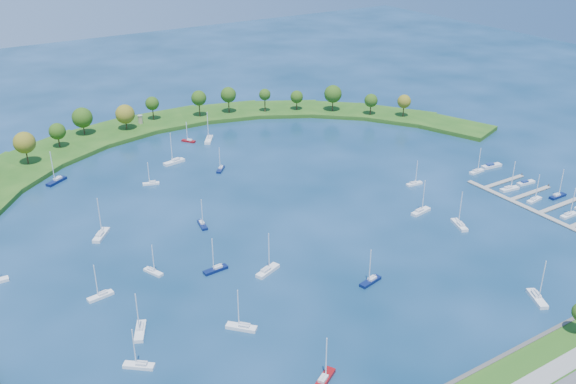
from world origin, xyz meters
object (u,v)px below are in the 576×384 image
moored_boat_7 (268,270)px  moored_boat_16 (209,139)px  moored_boat_2 (242,326)px  moored_boat_9 (460,224)px  moored_boat_13 (537,297)px  docked_boat_8 (510,188)px  dock_system (567,215)px  moored_boat_4 (140,330)px  moored_boat_18 (202,224)px  moored_boat_5 (139,364)px  docked_boat_10 (477,171)px  moored_boat_10 (174,161)px  docked_boat_6 (534,199)px  moored_boat_1 (371,280)px  moored_boat_21 (324,378)px  moored_boat_6 (101,295)px  moored_boat_19 (216,269)px  moored_boat_0 (414,183)px  moored_boat_12 (151,183)px  moored_boat_11 (421,211)px  docked_boat_7 (558,195)px  moored_boat_17 (101,234)px  moored_boat_3 (153,271)px  moored_boat_14 (189,140)px  docked_boat_4 (569,214)px  docked_boat_11 (491,166)px  harbor_tower (140,119)px  docked_boat_9 (526,183)px

moored_boat_7 → moored_boat_16: bearing=51.3°
moored_boat_2 → moored_boat_9: moored_boat_9 is taller
moored_boat_13 → docked_boat_8: moored_boat_13 is taller
dock_system → moored_boat_4: 159.03m
moored_boat_18 → moored_boat_13: bearing=44.0°
moored_boat_4 → moored_boat_9: bearing=114.7°
moored_boat_5 → docked_boat_10: moored_boat_5 is taller
moored_boat_10 → docked_boat_6: bearing=123.0°
moored_boat_1 → moored_boat_7: size_ratio=0.88×
moored_boat_1 → moored_boat_21: bearing=24.6°
moored_boat_6 → moored_boat_10: bearing=-132.9°
moored_boat_19 → moored_boat_21: bearing=86.5°
moored_boat_1 → moored_boat_10: bearing=-96.2°
moored_boat_0 → moored_boat_19: 99.18m
moored_boat_4 → moored_boat_12: (38.76, 90.29, -0.09)m
moored_boat_11 → docked_boat_7: (54.60, -19.07, -0.04)m
moored_boat_16 → moored_boat_18: (-40.37, -76.86, -0.12)m
moored_boat_12 → moored_boat_5: bearing=86.4°
moored_boat_17 → dock_system: bearing=-78.4°
moored_boat_3 → moored_boat_21: moored_boat_21 is taller
moored_boat_13 → moored_boat_19: bearing=-104.9°
dock_system → moored_boat_7: moored_boat_7 is taller
dock_system → moored_boat_21: 128.80m
moored_boat_1 → docked_boat_7: size_ratio=1.01×
moored_boat_14 → moored_boat_19: (-41.00, -110.32, 0.05)m
moored_boat_9 → moored_boat_17: size_ratio=0.93×
moored_boat_13 → docked_boat_4: 61.47m
moored_boat_5 → moored_boat_18: moored_boat_5 is taller
moored_boat_3 → moored_boat_18: moored_boat_18 is taller
moored_boat_5 → moored_boat_9: 123.83m
docked_boat_11 → docked_boat_4: bearing=-97.4°
moored_boat_12 → docked_boat_10: (121.73, -63.61, 0.03)m
moored_boat_18 → docked_boat_8: size_ratio=0.88×
moored_boat_1 → docked_boat_7: bearing=172.1°
harbor_tower → docked_boat_10: bearing=-53.1°
moored_boat_10 → docked_boat_9: 149.63m
moored_boat_2 → moored_boat_17: bearing=-29.8°
moored_boat_11 → docked_boat_4: size_ratio=1.15×
moored_boat_4 → docked_boat_8: bearing=119.2°
moored_boat_1 → moored_boat_14: 141.95m
moored_boat_5 → moored_boat_11: 121.77m
moored_boat_11 → moored_boat_12: 108.80m
moored_boat_17 → docked_boat_10: moored_boat_17 is taller
moored_boat_1 → docked_boat_10: 101.10m
docked_boat_6 → docked_boat_4: bearing=-96.3°
moored_boat_3 → moored_boat_13: bearing=28.1°
moored_boat_1 → moored_boat_2: moored_boat_2 is taller
moored_boat_17 → docked_boat_9: size_ratio=1.72×
docked_boat_7 → moored_boat_17: bearing=157.6°
moored_boat_17 → moored_boat_3: bearing=-129.7°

